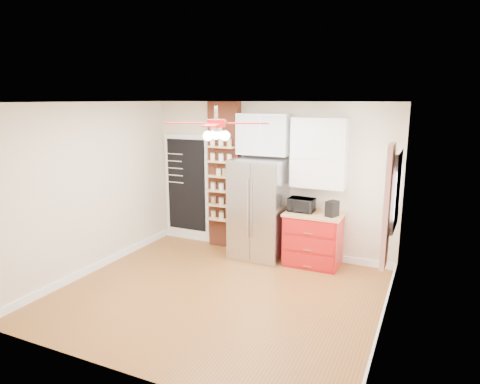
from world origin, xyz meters
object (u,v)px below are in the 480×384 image
at_px(red_cabinet, 313,239).
at_px(toaster_oven, 301,205).
at_px(ceiling_fan, 216,124).
at_px(fridge, 259,209).
at_px(coffee_maker, 332,209).
at_px(canister_left, 331,212).
at_px(pantry_jar_oats, 219,172).

xyz_separation_m(red_cabinet, toaster_oven, (-0.22, -0.00, 0.56)).
distance_m(red_cabinet, ceiling_fan, 2.75).
bearing_deg(toaster_oven, fridge, -175.13).
bearing_deg(coffee_maker, ceiling_fan, -106.90).
height_order(red_cabinet, canister_left, canister_left).
xyz_separation_m(ceiling_fan, toaster_oven, (0.70, 1.68, -1.41)).
distance_m(red_cabinet, canister_left, 0.61).
bearing_deg(pantry_jar_oats, ceiling_fan, -63.15).
distance_m(fridge, toaster_oven, 0.76).
bearing_deg(ceiling_fan, canister_left, 52.11).
relative_size(toaster_oven, coffee_maker, 1.66).
bearing_deg(pantry_jar_oats, coffee_maker, -5.47).
relative_size(red_cabinet, pantry_jar_oats, 7.66).
relative_size(toaster_oven, pantry_jar_oats, 3.41).
bearing_deg(fridge, coffee_maker, -1.36).
bearing_deg(ceiling_fan, toaster_oven, 67.36).
bearing_deg(fridge, ceiling_fan, -88.24).
relative_size(fridge, pantry_jar_oats, 14.26).
xyz_separation_m(ceiling_fan, coffee_maker, (1.23, 1.60, -1.40)).
bearing_deg(ceiling_fan, coffee_maker, 52.40).
distance_m(toaster_oven, canister_left, 0.54).
distance_m(fridge, coffee_maker, 1.29).
height_order(coffee_maker, canister_left, coffee_maker).
relative_size(fridge, red_cabinet, 1.86).
xyz_separation_m(fridge, canister_left, (1.28, -0.05, 0.09)).
relative_size(red_cabinet, ceiling_fan, 0.67).
bearing_deg(pantry_jar_oats, canister_left, -6.13).
xyz_separation_m(red_cabinet, pantry_jar_oats, (-1.83, 0.12, 0.98)).
bearing_deg(fridge, toaster_oven, 3.60).
xyz_separation_m(ceiling_fan, pantry_jar_oats, (-0.91, 1.80, -0.99)).
distance_m(ceiling_fan, toaster_oven, 2.30).
relative_size(ceiling_fan, pantry_jar_oats, 11.41).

